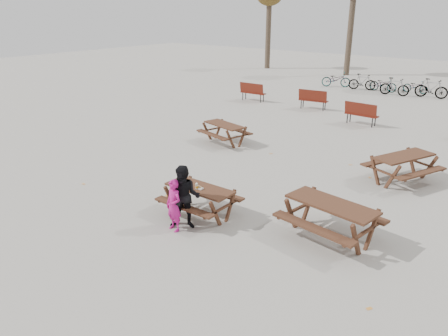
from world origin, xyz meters
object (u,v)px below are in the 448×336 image
Objects in this scene: main_picnic_table at (200,194)px; food_tray at (199,188)px; picnic_table_north at (224,134)px; picnic_table_far at (402,168)px; soda_bottle at (197,186)px; child at (174,205)px; picnic_table_east at (330,221)px; adult at (185,197)px.

main_picnic_table is 10.00× the size of food_tray.
picnic_table_far is (6.74, 0.18, 0.04)m from picnic_table_north.
picnic_table_north is 6.74m from picnic_table_far.
child reaches higher than soda_bottle.
food_tray is at bearing -153.24° from picnic_table_east.
picnic_table_east is 1.05× the size of picnic_table_far.
adult is at bearing -46.08° from picnic_table_north.
picnic_table_north is (-3.38, 5.36, -0.20)m from main_picnic_table.
main_picnic_table is at bearing 99.88° from soda_bottle.
picnic_table_east is at bearing 19.05° from soda_bottle.
food_tray is 0.10× the size of picnic_table_north.
child is 0.62× the size of picnic_table_east.
picnic_table_north is at bearing 121.79° from soda_bottle.
child reaches higher than picnic_table_east.
adult reaches higher than main_picnic_table.
food_tray is at bearing 98.01° from child.
soda_bottle is 3.32m from picnic_table_east.
picnic_table_east is at bearing 16.69° from main_picnic_table.
child is at bearing 175.49° from picnic_table_far.
picnic_table_east is at bearing -2.69° from adult.
adult is 0.89× the size of picnic_table_north.
main_picnic_table is at bearing -154.97° from picnic_table_east.
picnic_table_north is (-3.42, 6.34, -0.26)m from child.
soda_bottle is 6.48m from picnic_table_north.
soda_bottle is 0.09× the size of picnic_table_far.
picnic_table_east is (3.12, 1.08, -0.40)m from soda_bottle.
picnic_table_north is at bearing 88.47° from adult.
child is at bearing -144.17° from adult.
food_tray is at bearing 65.52° from adult.
soda_bottle is at bearing -152.61° from picnic_table_east.
picnic_table_east is at bearing 18.43° from food_tray.
food_tray is 6.52m from picnic_table_far.
soda_bottle is at bearing -44.44° from picnic_table_north.
food_tray reaches higher than main_picnic_table.
adult reaches higher than child.
adult is at bearing -78.02° from soda_bottle.
picnic_table_north is (-6.52, 4.42, -0.06)m from picnic_table_east.
child is 3.65m from picnic_table_east.
adult reaches higher than picnic_table_far.
soda_bottle is 6.59m from picnic_table_far.
adult is 0.76× the size of picnic_table_east.
soda_bottle reaches higher than picnic_table_north.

